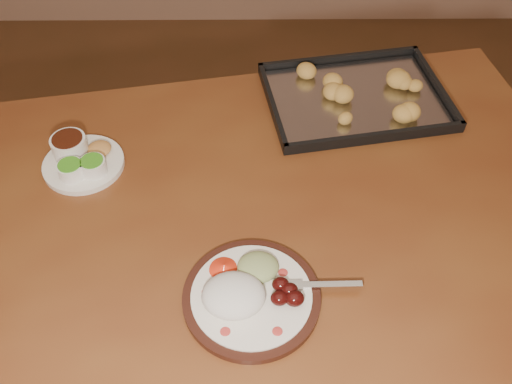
{
  "coord_description": "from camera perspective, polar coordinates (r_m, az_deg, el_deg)",
  "views": [
    {
      "loc": [
        0.12,
        -0.65,
        1.62
      ],
      "look_at": [
        0.12,
        0.1,
        0.77
      ],
      "focal_mm": 40.0,
      "sensor_mm": 36.0,
      "label": 1
    }
  ],
  "objects": [
    {
      "name": "dinner_plate",
      "position": [
        1.0,
        -0.8,
        -10.08
      ],
      "size": [
        0.31,
        0.24,
        0.06
      ],
      "rotation": [
        0.0,
        0.0,
        0.15
      ],
      "color": "black",
      "rests_on": "dining_table"
    },
    {
      "name": "condiment_saucer",
      "position": [
        1.26,
        -17.19,
        3.2
      ],
      "size": [
        0.17,
        0.17,
        0.06
      ],
      "rotation": [
        0.0,
        0.0,
        0.56
      ],
      "color": "white",
      "rests_on": "dining_table"
    },
    {
      "name": "dining_table",
      "position": [
        1.2,
        -2.99,
        -5.54
      ],
      "size": [
        1.63,
        1.15,
        0.75
      ],
      "rotation": [
        0.0,
        0.0,
        0.18
      ],
      "color": "brown",
      "rests_on": "ground"
    },
    {
      "name": "baking_tray",
      "position": [
        1.39,
        9.9,
        9.42
      ],
      "size": [
        0.46,
        0.37,
        0.04
      ],
      "rotation": [
        0.0,
        0.0,
        0.17
      ],
      "color": "black",
      "rests_on": "dining_table"
    }
  ]
}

